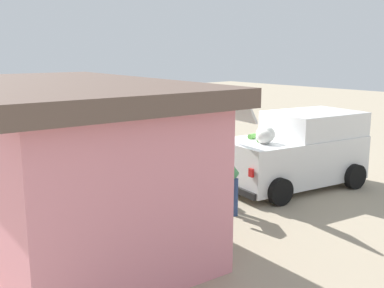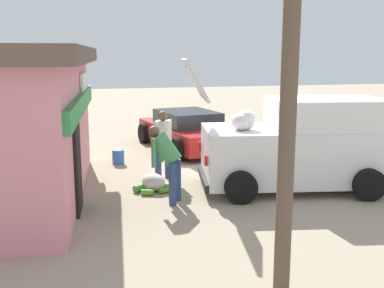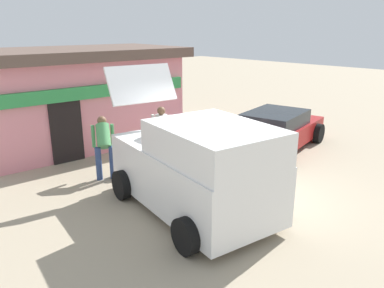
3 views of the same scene
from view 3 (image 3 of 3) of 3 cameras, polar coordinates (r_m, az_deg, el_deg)
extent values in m
plane|color=tan|center=(9.13, 4.36, -6.84)|extent=(60.00, 60.00, 0.00)
cube|color=pink|center=(13.02, -16.70, 6.17)|extent=(6.35, 3.79, 2.75)
cube|color=green|center=(11.40, -13.57, 7.74)|extent=(5.77, 0.63, 0.36)
cube|color=black|center=(11.19, -18.33, 2.31)|extent=(0.90, 0.14, 2.00)
cube|color=white|center=(12.01, -7.89, 9.84)|extent=(1.50, 0.19, 0.60)
cube|color=brown|center=(12.83, -17.30, 12.88)|extent=(6.95, 4.39, 0.31)
cube|color=white|center=(7.89, 0.00, -4.75)|extent=(2.52, 4.12, 1.16)
cube|color=white|center=(7.03, 3.34, 0.24)|extent=(2.19, 2.66, 0.64)
cube|color=black|center=(6.22, 9.73, -2.60)|extent=(1.58, 0.36, 0.49)
cube|color=white|center=(9.26, -7.57, 8.95)|extent=(1.75, 0.79, 0.86)
ellipsoid|color=silver|center=(8.44, -4.95, 2.35)|extent=(0.51, 0.42, 0.42)
ellipsoid|color=silver|center=(8.51, -5.88, 2.24)|extent=(0.44, 0.36, 0.36)
cylinder|color=#5AA942|center=(8.73, -1.56, 1.94)|extent=(0.16, 0.25, 0.13)
cylinder|color=#54A540|center=(8.58, -4.16, 1.52)|extent=(0.17, 0.28, 0.11)
cube|color=black|center=(9.65, -6.57, -3.87)|extent=(1.77, 0.39, 0.16)
cube|color=red|center=(9.18, -10.76, -1.47)|extent=(0.15, 0.08, 0.20)
cube|color=red|center=(9.81, -2.94, 0.05)|extent=(0.15, 0.08, 0.20)
cylinder|color=black|center=(6.60, -0.89, -13.64)|extent=(0.33, 0.69, 0.66)
cylinder|color=black|center=(7.75, 11.80, -9.07)|extent=(0.33, 0.69, 0.66)
cylinder|color=black|center=(8.67, -10.47, -6.05)|extent=(0.33, 0.69, 0.66)
cylinder|color=black|center=(9.58, 0.59, -3.47)|extent=(0.33, 0.69, 0.66)
cube|color=maroon|center=(12.25, 12.23, 1.42)|extent=(4.52, 2.47, 0.56)
cube|color=#1E2328|center=(12.13, 12.38, 3.72)|extent=(2.29, 1.87, 0.45)
cylinder|color=black|center=(11.45, 4.91, -0.09)|extent=(0.66, 0.33, 0.64)
cylinder|color=black|center=(10.66, 13.64, -1.85)|extent=(0.66, 0.33, 0.64)
cylinder|color=black|center=(13.94, 11.08, 2.82)|extent=(0.66, 0.33, 0.64)
cylinder|color=black|center=(13.31, 18.45, 1.55)|extent=(0.66, 0.33, 0.64)
cylinder|color=navy|center=(10.67, -3.62, -0.84)|extent=(0.15, 0.15, 0.82)
cylinder|color=navy|center=(10.75, -5.38, -0.74)|extent=(0.15, 0.15, 0.82)
cylinder|color=silver|center=(10.51, -4.59, 2.85)|extent=(0.48, 0.48, 0.58)
sphere|color=brown|center=(10.42, -4.65, 5.00)|extent=(0.22, 0.22, 0.22)
cylinder|color=silver|center=(10.45, -3.32, 2.88)|extent=(0.09, 0.09, 0.55)
cylinder|color=silver|center=(10.57, -5.86, 2.98)|extent=(0.09, 0.09, 0.55)
cylinder|color=navy|center=(9.80, -13.82, -2.90)|extent=(0.15, 0.15, 0.85)
cylinder|color=navy|center=(9.82, -11.84, -2.73)|extent=(0.15, 0.15, 0.85)
cylinder|color=#4C9959|center=(9.78, -13.16, 1.21)|extent=(0.60, 0.72, 0.69)
sphere|color=brown|center=(9.94, -13.39, 3.44)|extent=(0.23, 0.23, 0.23)
cylinder|color=#4C9959|center=(9.96, -14.59, 1.12)|extent=(0.09, 0.09, 0.57)
cylinder|color=#4C9959|center=(9.98, -11.84, 1.35)|extent=(0.09, 0.09, 0.57)
ellipsoid|color=silver|center=(10.59, -9.30, -2.45)|extent=(0.73, 0.67, 0.38)
cylinder|color=#64B435|center=(10.60, -11.26, -3.25)|extent=(0.21, 0.29, 0.13)
cylinder|color=#63A532|center=(10.34, -9.79, -3.73)|extent=(0.17, 0.28, 0.12)
cylinder|color=#55993C|center=(10.86, -10.35, -2.63)|extent=(0.27, 0.30, 0.16)
cylinder|color=#5EB739|center=(10.46, -8.49, -3.39)|extent=(0.24, 0.33, 0.13)
cylinder|color=blue|center=(12.58, -0.59, 0.99)|extent=(0.32, 0.32, 0.39)
camera|label=1|loc=(15.36, -53.67, 10.06)|focal=43.31mm
camera|label=2|loc=(10.61, -66.06, 2.70)|focal=43.34mm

